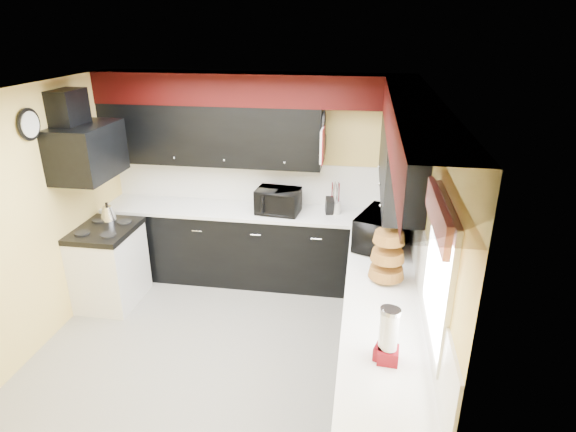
% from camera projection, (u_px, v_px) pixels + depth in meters
% --- Properties ---
extents(ground, '(3.60, 3.60, 0.00)m').
position_uv_depth(ground, '(221.00, 354.00, 4.71)').
color(ground, gray).
rests_on(ground, ground).
extents(wall_back, '(3.60, 0.06, 2.50)m').
position_uv_depth(wall_back, '(257.00, 177.00, 5.89)').
color(wall_back, '#E0C666').
rests_on(wall_back, ground).
extents(wall_right, '(0.06, 3.60, 2.50)m').
position_uv_depth(wall_right, '(423.00, 253.00, 3.98)').
color(wall_right, '#E0C666').
rests_on(wall_right, ground).
extents(wall_left, '(0.06, 3.60, 2.50)m').
position_uv_depth(wall_left, '(28.00, 225.00, 4.50)').
color(wall_left, '#E0C666').
rests_on(wall_left, ground).
extents(ceiling, '(3.60, 3.60, 0.06)m').
position_uv_depth(ceiling, '(204.00, 94.00, 3.77)').
color(ceiling, white).
rests_on(ceiling, wall_back).
extents(cab_back, '(3.60, 0.60, 0.90)m').
position_uv_depth(cab_back, '(254.00, 246.00, 5.91)').
color(cab_back, black).
rests_on(cab_back, ground).
extents(cab_right, '(0.60, 3.00, 0.90)m').
position_uv_depth(cab_right, '(380.00, 351.00, 4.05)').
color(cab_right, black).
rests_on(cab_right, ground).
extents(counter_back, '(3.62, 0.64, 0.04)m').
position_uv_depth(counter_back, '(253.00, 211.00, 5.74)').
color(counter_back, white).
rests_on(counter_back, cab_back).
extents(counter_right, '(0.64, 3.02, 0.04)m').
position_uv_depth(counter_right, '(384.00, 303.00, 3.87)').
color(counter_right, white).
rests_on(counter_right, cab_right).
extents(splash_back, '(3.60, 0.02, 0.50)m').
position_uv_depth(splash_back, '(257.00, 182.00, 5.90)').
color(splash_back, white).
rests_on(splash_back, counter_back).
extents(splash_right, '(0.02, 3.60, 0.50)m').
position_uv_depth(splash_right, '(421.00, 259.00, 4.00)').
color(splash_right, white).
rests_on(splash_right, counter_right).
extents(upper_back, '(2.60, 0.35, 0.70)m').
position_uv_depth(upper_back, '(211.00, 134.00, 5.59)').
color(upper_back, black).
rests_on(upper_back, wall_back).
extents(upper_right, '(0.35, 1.80, 0.70)m').
position_uv_depth(upper_right, '(401.00, 159.00, 4.62)').
color(upper_right, black).
rests_on(upper_right, wall_right).
extents(soffit_back, '(3.60, 0.36, 0.35)m').
position_uv_depth(soffit_back, '(251.00, 89.00, 5.31)').
color(soffit_back, black).
rests_on(soffit_back, wall_back).
extents(soffit_right, '(0.36, 3.24, 0.35)m').
position_uv_depth(soffit_right, '(415.00, 127.00, 3.43)').
color(soffit_right, black).
rests_on(soffit_right, wall_right).
extents(stove, '(0.60, 0.75, 0.86)m').
position_uv_depth(stove, '(110.00, 267.00, 5.46)').
color(stove, white).
rests_on(stove, ground).
extents(cooktop, '(0.62, 0.77, 0.06)m').
position_uv_depth(cooktop, '(104.00, 230.00, 5.28)').
color(cooktop, black).
rests_on(cooktop, stove).
extents(hood, '(0.50, 0.78, 0.55)m').
position_uv_depth(hood, '(87.00, 151.00, 4.95)').
color(hood, black).
rests_on(hood, wall_left).
extents(hood_duct, '(0.24, 0.40, 0.40)m').
position_uv_depth(hood_duct, '(68.00, 110.00, 4.81)').
color(hood_duct, black).
rests_on(hood_duct, wall_left).
extents(window, '(0.03, 0.86, 0.96)m').
position_uv_depth(window, '(439.00, 273.00, 3.04)').
color(window, white).
rests_on(window, wall_right).
extents(valance, '(0.04, 0.88, 0.20)m').
position_uv_depth(valance, '(438.00, 214.00, 2.90)').
color(valance, red).
rests_on(valance, wall_right).
extents(pan_top, '(0.03, 0.22, 0.40)m').
position_uv_depth(pan_top, '(324.00, 122.00, 5.25)').
color(pan_top, black).
rests_on(pan_top, upper_back).
extents(pan_mid, '(0.03, 0.28, 0.46)m').
position_uv_depth(pan_mid, '(322.00, 147.00, 5.23)').
color(pan_mid, black).
rests_on(pan_mid, upper_back).
extents(pan_low, '(0.03, 0.24, 0.42)m').
position_uv_depth(pan_low, '(324.00, 144.00, 5.48)').
color(pan_low, black).
rests_on(pan_low, upper_back).
extents(cut_board, '(0.03, 0.26, 0.35)m').
position_uv_depth(cut_board, '(322.00, 145.00, 5.10)').
color(cut_board, white).
rests_on(cut_board, upper_back).
extents(baskets, '(0.27, 0.27, 0.50)m').
position_uv_depth(baskets, '(387.00, 255.00, 4.09)').
color(baskets, brown).
rests_on(baskets, upper_right).
extents(clock, '(0.03, 0.30, 0.30)m').
position_uv_depth(clock, '(29.00, 124.00, 4.39)').
color(clock, black).
rests_on(clock, wall_left).
extents(deco_plate, '(0.03, 0.24, 0.24)m').
position_uv_depth(deco_plate, '(439.00, 144.00, 3.28)').
color(deco_plate, white).
rests_on(deco_plate, wall_right).
extents(toaster_oven, '(0.53, 0.46, 0.29)m').
position_uv_depth(toaster_oven, '(278.00, 201.00, 5.58)').
color(toaster_oven, black).
rests_on(toaster_oven, counter_back).
extents(microwave, '(0.61, 0.73, 0.34)m').
position_uv_depth(microwave, '(383.00, 230.00, 4.74)').
color(microwave, black).
rests_on(microwave, counter_right).
extents(utensil_crock, '(0.18, 0.18, 0.15)m').
position_uv_depth(utensil_crock, '(335.00, 207.00, 5.59)').
color(utensil_crock, white).
rests_on(utensil_crock, counter_back).
extents(knife_block, '(0.11, 0.14, 0.20)m').
position_uv_depth(knife_block, '(330.00, 206.00, 5.56)').
color(knife_block, black).
rests_on(knife_block, counter_back).
extents(kettle, '(0.23, 0.23, 0.16)m').
position_uv_depth(kettle, '(108.00, 213.00, 5.46)').
color(kettle, '#BCBCC1').
rests_on(kettle, cooktop).
extents(dispenser_a, '(0.17, 0.17, 0.36)m').
position_uv_depth(dispenser_a, '(386.00, 336.00, 3.14)').
color(dispenser_a, '#580E1B').
rests_on(dispenser_a, counter_right).
extents(dispenser_b, '(0.15, 0.15, 0.37)m').
position_uv_depth(dispenser_b, '(390.00, 338.00, 3.12)').
color(dispenser_b, maroon).
rests_on(dispenser_b, counter_right).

